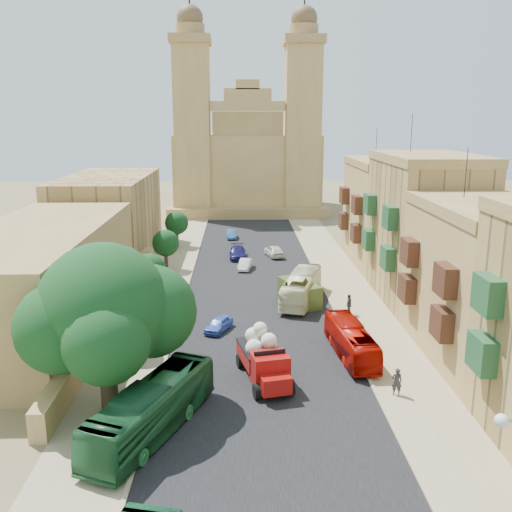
{
  "coord_description": "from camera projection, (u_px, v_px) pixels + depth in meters",
  "views": [
    {
      "loc": [
        -1.64,
        -27.58,
        17.09
      ],
      "look_at": [
        0.0,
        26.0,
        4.0
      ],
      "focal_mm": 40.0,
      "sensor_mm": 36.0,
      "label": 1
    }
  ],
  "objects": [
    {
      "name": "kerb_east",
      "position": [
        321.0,
        283.0,
        60.21
      ],
      "size": [
        0.25,
        140.0,
        0.12
      ],
      "primitive_type": "cube",
      "color": "#968562",
      "rests_on": "ground"
    },
    {
      "name": "street_tree_b",
      "position": [
        150.0,
        270.0,
        53.13
      ],
      "size": [
        3.11,
        3.11,
        4.78
      ],
      "color": "#332719",
      "rests_on": "ground"
    },
    {
      "name": "car_blue_b",
      "position": [
        231.0,
        234.0,
        82.41
      ],
      "size": [
        1.53,
        3.77,
        1.22
      ],
      "primitive_type": "imported",
      "rotation": [
        0.0,
        0.0,
        0.07
      ],
      "color": "#2F5B96",
      "rests_on": "ground"
    },
    {
      "name": "bus_cream_east",
      "position": [
        301.0,
        287.0,
        54.01
      ],
      "size": [
        5.05,
        10.21,
        2.77
      ],
      "primitive_type": "imported",
      "rotation": [
        0.0,
        0.0,
        2.85
      ],
      "color": "beige",
      "rests_on": "ground"
    },
    {
      "name": "road_surface",
      "position": [
        255.0,
        284.0,
        60.01
      ],
      "size": [
        14.0,
        140.0,
        0.01
      ],
      "primitive_type": "cube",
      "color": "black",
      "rests_on": "ground"
    },
    {
      "name": "bus_green_north",
      "position": [
        152.0,
        409.0,
        31.31
      ],
      "size": [
        6.46,
        10.77,
        2.97
      ],
      "primitive_type": "imported",
      "rotation": [
        0.0,
        0.0,
        -0.4
      ],
      "color": "#194F28",
      "rests_on": "ground"
    },
    {
      "name": "sidewalk_west",
      "position": [
        164.0,
        285.0,
        59.73
      ],
      "size": [
        5.0,
        140.0,
        0.01
      ],
      "primitive_type": "cube",
      "color": "#968562",
      "rests_on": "ground"
    },
    {
      "name": "car_blue_a",
      "position": [
        219.0,
        324.0,
        46.67
      ],
      "size": [
        2.63,
        3.65,
        1.15
      ],
      "primitive_type": "imported",
      "rotation": [
        0.0,
        0.0,
        -0.42
      ],
      "color": "#3E61C7",
      "rests_on": "ground"
    },
    {
      "name": "townhouse_c",
      "position": [
        424.0,
        228.0,
        54.0
      ],
      "size": [
        9.0,
        14.0,
        17.4
      ],
      "color": "#AB884D",
      "rests_on": "ground"
    },
    {
      "name": "street_tree_a",
      "position": [
        125.0,
        316.0,
        41.54
      ],
      "size": [
        2.88,
        2.88,
        4.43
      ],
      "color": "#332719",
      "rests_on": "ground"
    },
    {
      "name": "church",
      "position": [
        247.0,
        159.0,
        104.96
      ],
      "size": [
        28.0,
        22.5,
        36.3
      ],
      "color": "#A18048",
      "rests_on": "ground"
    },
    {
      "name": "bus_red_east",
      "position": [
        351.0,
        341.0,
        41.63
      ],
      "size": [
        2.71,
        8.71,
        2.39
      ],
      "primitive_type": "imported",
      "rotation": [
        0.0,
        0.0,
        3.22
      ],
      "color": "#A70901",
      "rests_on": "ground"
    },
    {
      "name": "pedestrian_c",
      "position": [
        349.0,
        305.0,
        50.39
      ],
      "size": [
        0.89,
        1.21,
        1.91
      ],
      "primitive_type": "imported",
      "rotation": [
        0.0,
        0.0,
        4.28
      ],
      "color": "#36373C",
      "rests_on": "ground"
    },
    {
      "name": "pedestrian_a",
      "position": [
        397.0,
        382.0,
        35.82
      ],
      "size": [
        0.7,
        0.49,
        1.81
      ],
      "primitive_type": "imported",
      "rotation": [
        0.0,
        0.0,
        3.04
      ],
      "color": "#2B292D",
      "rests_on": "ground"
    },
    {
      "name": "street_tree_c",
      "position": [
        166.0,
        243.0,
        64.8
      ],
      "size": [
        3.04,
        3.04,
        4.68
      ],
      "color": "#332719",
      "rests_on": "ground"
    },
    {
      "name": "car_cream",
      "position": [
        303.0,
        280.0,
        59.41
      ],
      "size": [
        2.02,
        4.24,
        1.17
      ],
      "primitive_type": "imported",
      "rotation": [
        0.0,
        0.0,
        3.12
      ],
      "color": "#FDDEAB",
      "rests_on": "ground"
    },
    {
      "name": "west_building_mid",
      "position": [
        109.0,
        216.0,
        71.89
      ],
      "size": [
        10.0,
        22.0,
        10.0
      ],
      "primitive_type": "cube",
      "color": "#AB884D",
      "rests_on": "ground"
    },
    {
      "name": "west_building_low",
      "position": [
        40.0,
        278.0,
        46.83
      ],
      "size": [
        10.0,
        28.0,
        8.4
      ],
      "primitive_type": "cube",
      "color": "olive",
      "rests_on": "ground"
    },
    {
      "name": "ground",
      "position": [
        271.0,
        441.0,
        30.88
      ],
      "size": [
        260.0,
        260.0,
        0.0
      ],
      "primitive_type": "plane",
      "color": "brown"
    },
    {
      "name": "kerb_west",
      "position": [
        188.0,
        284.0,
        59.79
      ],
      "size": [
        0.25,
        140.0,
        0.12
      ],
      "primitive_type": "cube",
      "color": "#968562",
      "rests_on": "ground"
    },
    {
      "name": "car_dkblue",
      "position": [
        238.0,
        253.0,
        70.83
      ],
      "size": [
        2.07,
        4.93,
        1.42
      ],
      "primitive_type": "imported",
      "rotation": [
        0.0,
        0.0,
        0.02
      ],
      "color": "#12114A",
      "rests_on": "ground"
    },
    {
      "name": "ficus_tree",
      "position": [
        106.0,
        313.0,
        33.07
      ],
      "size": [
        10.18,
        9.37,
        10.18
      ],
      "color": "#332719",
      "rests_on": "ground"
    },
    {
      "name": "red_truck",
      "position": [
        264.0,
        357.0,
        37.65
      ],
      "size": [
        3.75,
        6.76,
        3.75
      ],
      "color": "maroon",
      "rests_on": "ground"
    },
    {
      "name": "olive_pickup",
      "position": [
        299.0,
        293.0,
        53.52
      ],
      "size": [
        3.87,
        5.56,
        2.11
      ],
      "color": "#3F501E",
      "rests_on": "ground"
    },
    {
      "name": "sidewalk_east",
      "position": [
        344.0,
        283.0,
        60.3
      ],
      "size": [
        5.0,
        140.0,
        0.01
      ],
      "primitive_type": "cube",
      "color": "#968562",
      "rests_on": "ground"
    },
    {
      "name": "car_white_a",
      "position": [
        245.0,
        264.0,
        65.6
      ],
      "size": [
        1.85,
        3.78,
        1.19
      ],
      "primitive_type": "imported",
      "rotation": [
        0.0,
        0.0,
        -0.17
      ],
      "color": "silver",
      "rests_on": "ground"
    },
    {
      "name": "townhouse_d",
      "position": [
        386.0,
        212.0,
        67.77
      ],
      "size": [
        9.0,
        14.0,
        15.9
      ],
      "color": "#A18048",
      "rests_on": "ground"
    },
    {
      "name": "townhouse_b",
      "position": [
        485.0,
        282.0,
        40.7
      ],
      "size": [
        9.0,
        14.0,
        14.9
      ],
      "color": "#A18048",
      "rests_on": "ground"
    },
    {
      "name": "street_tree_d",
      "position": [
        177.0,
        223.0,
        76.43
      ],
      "size": [
        3.15,
        3.15,
        4.85
      ],
      "color": "#332719",
      "rests_on": "ground"
    },
    {
      "name": "west_wall",
      "position": [
        115.0,
        308.0,
        49.72
      ],
      "size": [
        1.0,
        40.0,
        1.8
      ],
      "primitive_type": "cube",
      "color": "#A18048",
      "rests_on": "ground"
    },
    {
      "name": "car_white_b",
      "position": [
        274.0,
        251.0,
        71.63
      ],
      "size": [
        2.64,
        4.53,
        1.45
      ],
      "primitive_type": "imported",
      "rotation": [
        0.0,
        0.0,
        3.37
      ],
      "color": "silver",
      "rests_on": "ground"
    }
  ]
}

